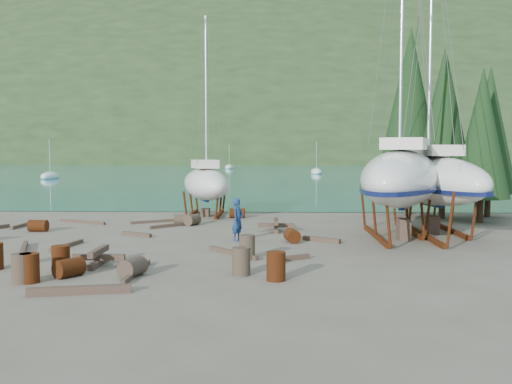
{
  "coord_description": "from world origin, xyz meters",
  "views": [
    {
      "loc": [
        2.77,
        -21.55,
        3.88
      ],
      "look_at": [
        1.92,
        3.0,
        2.16
      ],
      "focal_mm": 40.0,
      "sensor_mm": 36.0,
      "label": 1
    }
  ],
  "objects_px": {
    "large_sailboat_far": "(430,179)",
    "small_sailboat_shore": "(206,183)",
    "large_sailboat_near": "(402,177)",
    "worker": "(238,220)"
  },
  "relations": [
    {
      "from": "large_sailboat_far",
      "to": "large_sailboat_near",
      "type": "bearing_deg",
      "value": -142.69
    },
    {
      "from": "large_sailboat_near",
      "to": "large_sailboat_far",
      "type": "bearing_deg",
      "value": 66.48
    },
    {
      "from": "worker",
      "to": "large_sailboat_near",
      "type": "bearing_deg",
      "value": -59.03
    },
    {
      "from": "small_sailboat_shore",
      "to": "worker",
      "type": "distance_m",
      "value": 10.23
    },
    {
      "from": "large_sailboat_far",
      "to": "worker",
      "type": "relative_size",
      "value": 8.41
    },
    {
      "from": "large_sailboat_near",
      "to": "large_sailboat_far",
      "type": "distance_m",
      "value": 2.71
    },
    {
      "from": "large_sailboat_far",
      "to": "worker",
      "type": "distance_m",
      "value": 9.76
    },
    {
      "from": "large_sailboat_far",
      "to": "small_sailboat_shore",
      "type": "bearing_deg",
      "value": 139.41
    },
    {
      "from": "large_sailboat_far",
      "to": "small_sailboat_shore",
      "type": "distance_m",
      "value": 13.58
    },
    {
      "from": "small_sailboat_shore",
      "to": "large_sailboat_far",
      "type": "bearing_deg",
      "value": -47.69
    }
  ]
}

